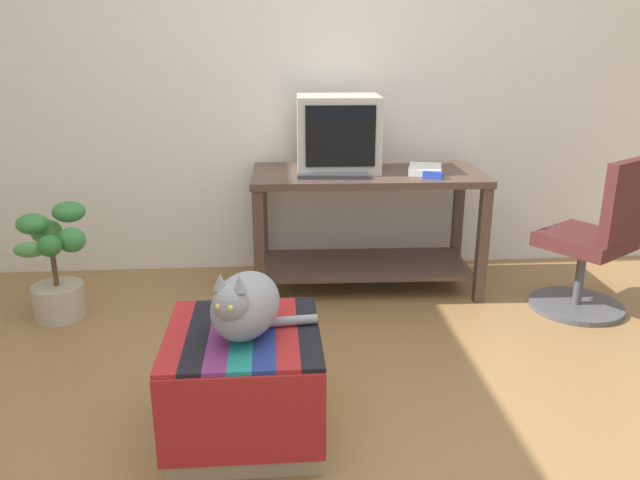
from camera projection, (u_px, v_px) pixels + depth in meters
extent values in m
plane|color=olive|center=(354.00, 445.00, 2.37)|extent=(14.00, 14.00, 0.00)
cube|color=silver|center=(316.00, 68.00, 3.91)|extent=(8.00, 0.10, 2.60)
cube|color=#4C382D|center=(259.00, 249.00, 3.51)|extent=(0.06, 0.06, 0.69)
cube|color=#4C382D|center=(482.00, 246.00, 3.56)|extent=(0.06, 0.06, 0.69)
cube|color=#4C382D|center=(458.00, 219.00, 4.09)|extent=(0.06, 0.06, 0.69)
cube|color=#4C382D|center=(263.00, 222.00, 4.04)|extent=(0.06, 0.06, 0.69)
cube|color=#4C382D|center=(365.00, 265.00, 3.86)|extent=(1.27, 0.58, 0.02)
cube|color=#4C382D|center=(367.00, 175.00, 3.69)|extent=(1.38, 0.68, 0.04)
cube|color=#BCB7A8|center=(338.00, 168.00, 3.72)|extent=(0.34, 0.27, 0.02)
cube|color=#BCB7A8|center=(338.00, 133.00, 3.66)|extent=(0.49, 0.39, 0.44)
cube|color=black|center=(341.00, 136.00, 3.47)|extent=(0.39, 0.02, 0.34)
cube|color=#333338|center=(333.00, 175.00, 3.53)|extent=(0.41, 0.19, 0.02)
cube|color=white|center=(425.00, 169.00, 3.65)|extent=(0.24, 0.29, 0.04)
cube|color=tan|center=(245.00, 385.00, 2.38)|extent=(0.55, 0.55, 0.42)
cube|color=#AD2323|center=(241.00, 422.00, 2.08)|extent=(0.57, 0.01, 0.34)
cube|color=#AD2323|center=(176.00, 335.00, 2.30)|extent=(0.08, 0.60, 0.02)
cube|color=black|center=(198.00, 335.00, 2.30)|extent=(0.08, 0.60, 0.02)
cube|color=#7A2D6B|center=(221.00, 334.00, 2.31)|extent=(0.08, 0.60, 0.02)
cube|color=#1E897A|center=(243.00, 333.00, 2.31)|extent=(0.08, 0.60, 0.02)
cube|color=navy|center=(265.00, 332.00, 2.32)|extent=(0.08, 0.60, 0.02)
cube|color=#AD2323|center=(287.00, 332.00, 2.33)|extent=(0.08, 0.60, 0.02)
cube|color=black|center=(309.00, 331.00, 2.33)|extent=(0.08, 0.60, 0.02)
ellipsoid|color=gray|center=(246.00, 305.00, 2.25)|extent=(0.33, 0.41, 0.24)
sphere|color=gray|center=(231.00, 303.00, 2.11)|extent=(0.13, 0.13, 0.13)
cylinder|color=gray|center=(280.00, 321.00, 2.34)|extent=(0.28, 0.06, 0.04)
cone|color=gray|center=(220.00, 281.00, 2.09)|extent=(0.05, 0.05, 0.06)
cone|color=gray|center=(240.00, 283.00, 2.07)|extent=(0.05, 0.05, 0.06)
sphere|color=#C6D151|center=(218.00, 307.00, 2.06)|extent=(0.02, 0.02, 0.02)
sphere|color=#C6D151|center=(230.00, 308.00, 2.05)|extent=(0.02, 0.02, 0.02)
cylinder|color=#B7A893|center=(59.00, 301.00, 3.44)|extent=(0.28, 0.28, 0.19)
cylinder|color=brown|center=(55.00, 270.00, 3.38)|extent=(0.03, 0.03, 0.18)
ellipsoid|color=#38843D|center=(72.00, 240.00, 3.32)|extent=(0.15, 0.14, 0.14)
ellipsoid|color=#38843D|center=(69.00, 212.00, 3.39)|extent=(0.18, 0.16, 0.11)
ellipsoid|color=#4C8E42|center=(46.00, 232.00, 3.46)|extent=(0.17, 0.15, 0.14)
ellipsoid|color=#38843D|center=(32.00, 224.00, 3.32)|extent=(0.17, 0.15, 0.11)
ellipsoid|color=#4C8E42|center=(30.00, 250.00, 3.25)|extent=(0.17, 0.08, 0.08)
ellipsoid|color=#2D7033|center=(50.00, 246.00, 3.22)|extent=(0.12, 0.12, 0.11)
cylinder|color=#4C4C51|center=(576.00, 306.00, 3.57)|extent=(0.52, 0.52, 0.03)
cylinder|color=#4C4C51|center=(580.00, 276.00, 3.51)|extent=(0.05, 0.05, 0.34)
cube|color=#471E1E|center=(585.00, 240.00, 3.45)|extent=(0.58, 0.58, 0.08)
cube|color=#471E1E|center=(626.00, 202.00, 3.22)|extent=(0.35, 0.26, 0.44)
cube|color=#2342B7|center=(433.00, 175.00, 3.49)|extent=(0.11, 0.08, 0.04)
cylinder|color=black|center=(436.00, 168.00, 3.77)|extent=(0.05, 0.14, 0.01)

